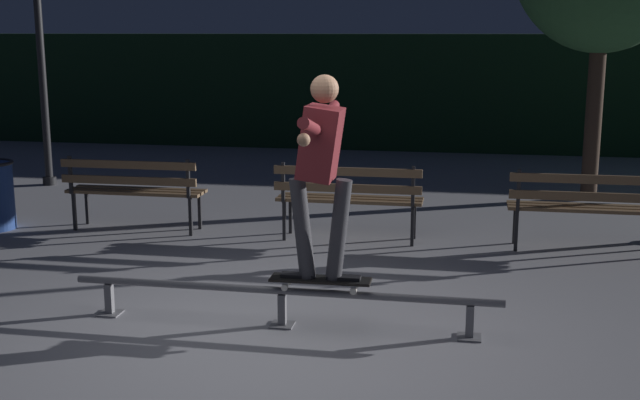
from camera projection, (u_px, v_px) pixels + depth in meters
name	position (u px, v px, depth m)	size (l,w,h in m)	color
ground_plane	(276.00, 336.00, 6.14)	(90.00, 90.00, 0.00)	gray
hedge_backdrop	(399.00, 91.00, 15.91)	(24.00, 1.20, 2.22)	black
grind_rail	(282.00, 296.00, 6.31)	(3.40, 0.18, 0.32)	slate
skateboard	(321.00, 280.00, 6.22)	(0.78, 0.21, 0.09)	black
skateboarder	(321.00, 160.00, 6.03)	(0.62, 1.41, 1.56)	black
park_bench_leftmost	(133.00, 186.00, 9.24)	(1.60, 0.42, 0.88)	black
park_bench_left_center	(349.00, 194.00, 8.79)	(1.60, 0.42, 0.88)	black
park_bench_right_center	(587.00, 202.00, 8.35)	(1.60, 0.42, 0.88)	black
lamp_post_left	(38.00, 16.00, 11.68)	(0.32, 0.32, 3.90)	black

